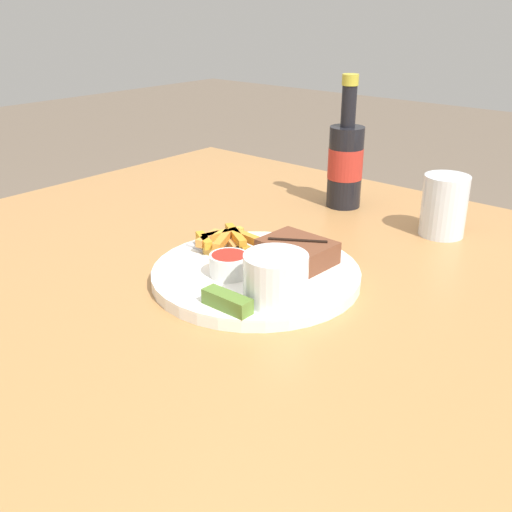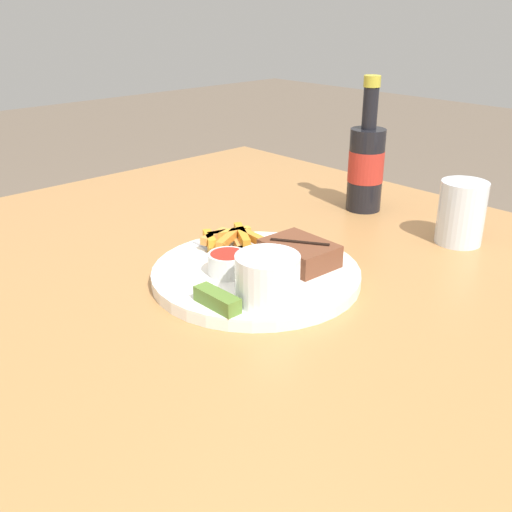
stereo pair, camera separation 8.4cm
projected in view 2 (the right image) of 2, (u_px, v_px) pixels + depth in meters
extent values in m
cube|color=#A87542|center=(256.00, 293.00, 0.87)|extent=(1.28, 1.11, 0.04)
cylinder|color=#A87542|center=(244.00, 286.00, 1.71)|extent=(0.06, 0.06, 0.69)
cylinder|color=white|center=(256.00, 276.00, 0.86)|extent=(0.30, 0.30, 0.01)
cylinder|color=white|center=(256.00, 270.00, 0.85)|extent=(0.30, 0.30, 0.00)
cube|color=brown|center=(299.00, 253.00, 0.86)|extent=(0.10, 0.08, 0.03)
cube|color=black|center=(300.00, 242.00, 0.86)|extent=(0.08, 0.05, 0.00)
cube|color=gold|center=(223.00, 252.00, 0.89)|extent=(0.06, 0.02, 0.01)
cube|color=orange|center=(211.00, 238.00, 0.92)|extent=(0.05, 0.03, 0.01)
cube|color=orange|center=(257.00, 239.00, 0.91)|extent=(0.07, 0.02, 0.01)
cube|color=orange|center=(238.00, 252.00, 0.89)|extent=(0.03, 0.05, 0.01)
cube|color=gold|center=(229.00, 233.00, 0.93)|extent=(0.03, 0.07, 0.01)
cube|color=orange|center=(228.00, 239.00, 0.91)|extent=(0.04, 0.06, 0.01)
cube|color=orange|center=(242.00, 235.00, 0.93)|extent=(0.07, 0.05, 0.01)
cube|color=#C1833F|center=(241.00, 249.00, 0.90)|extent=(0.06, 0.04, 0.01)
cube|color=#D88A3E|center=(214.00, 236.00, 0.92)|extent=(0.02, 0.06, 0.01)
cylinder|color=white|center=(267.00, 278.00, 0.75)|extent=(0.08, 0.08, 0.06)
cylinder|color=beige|center=(268.00, 260.00, 0.74)|extent=(0.08, 0.08, 0.01)
cylinder|color=silver|center=(228.00, 264.00, 0.83)|extent=(0.06, 0.06, 0.03)
cylinder|color=#B22319|center=(228.00, 256.00, 0.83)|extent=(0.05, 0.05, 0.01)
cube|color=#567A2D|center=(217.00, 300.00, 0.74)|extent=(0.07, 0.02, 0.02)
cube|color=#B7B7BC|center=(216.00, 250.00, 0.91)|extent=(0.10, 0.01, 0.00)
cube|color=#B7B7BC|center=(244.00, 264.00, 0.86)|extent=(0.03, 0.00, 0.00)
cube|color=#B7B7BC|center=(246.00, 263.00, 0.87)|extent=(0.03, 0.00, 0.00)
cube|color=#B7B7BC|center=(248.00, 262.00, 0.87)|extent=(0.03, 0.00, 0.00)
cylinder|color=black|center=(366.00, 170.00, 1.12)|extent=(0.07, 0.07, 0.15)
cylinder|color=#B22D23|center=(366.00, 166.00, 1.12)|extent=(0.07, 0.07, 0.06)
cylinder|color=black|center=(370.00, 108.00, 1.07)|extent=(0.03, 0.03, 0.07)
cylinder|color=gold|center=(372.00, 81.00, 1.06)|extent=(0.03, 0.03, 0.02)
cylinder|color=silver|center=(461.00, 213.00, 0.97)|extent=(0.08, 0.08, 0.10)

